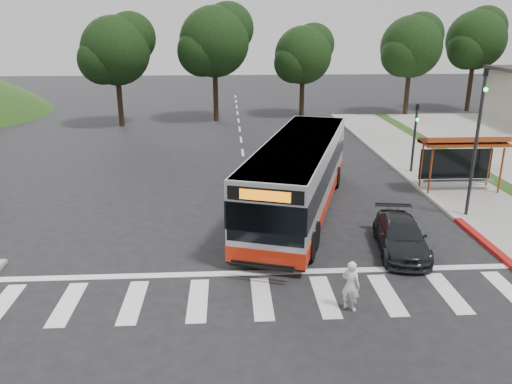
{
  "coord_description": "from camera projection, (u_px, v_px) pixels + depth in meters",
  "views": [
    {
      "loc": [
        -0.97,
        -18.76,
        8.13
      ],
      "look_at": [
        0.14,
        0.76,
        1.6
      ],
      "focal_mm": 35.0,
      "sensor_mm": 36.0,
      "label": 1
    }
  ],
  "objects": [
    {
      "name": "tree_ne_b",
      "position": [
        476.0,
        39.0,
        47.92
      ],
      "size": [
        6.16,
        5.74,
        10.02
      ],
      "color": "black",
      "rests_on": "ground"
    },
    {
      "name": "tree_ne_a",
      "position": [
        412.0,
        46.0,
        45.81
      ],
      "size": [
        6.16,
        5.74,
        9.3
      ],
      "color": "black",
      "rests_on": "parking_lot"
    },
    {
      "name": "transit_bus",
      "position": [
        298.0,
        177.0,
        22.44
      ],
      "size": [
        6.58,
        13.05,
        3.31
      ],
      "primitive_type": null,
      "rotation": [
        0.0,
        0.0,
        -0.31
      ],
      "color": "#B2B4B7",
      "rests_on": "ground"
    },
    {
      "name": "curb_east",
      "position": [
        404.0,
        174.0,
        28.43
      ],
      "size": [
        0.3,
        40.0,
        0.15
      ],
      "primitive_type": "cube",
      "color": "#9E9991",
      "rests_on": "ground"
    },
    {
      "name": "tree_north_c",
      "position": [
        117.0,
        49.0,
        40.65
      ],
      "size": [
        6.16,
        5.74,
        9.3
      ],
      "color": "black",
      "rests_on": "ground"
    },
    {
      "name": "traffic_signal_ne_short",
      "position": [
        415.0,
        131.0,
        28.17
      ],
      "size": [
        0.18,
        0.37,
        4.0
      ],
      "color": "black",
      "rests_on": "ground"
    },
    {
      "name": "traffic_signal_ne_tall",
      "position": [
        478.0,
        131.0,
        21.1
      ],
      "size": [
        0.18,
        0.37,
        6.5
      ],
      "color": "black",
      "rests_on": "ground"
    },
    {
      "name": "curb_east_red",
      "position": [
        492.0,
        249.0,
        18.96
      ],
      "size": [
        0.32,
        6.0,
        0.15
      ],
      "primitive_type": "cube",
      "color": "maroon",
      "rests_on": "ground"
    },
    {
      "name": "bus_shelter",
      "position": [
        462.0,
        147.0,
        25.07
      ],
      "size": [
        4.2,
        1.6,
        2.86
      ],
      "color": "#8D3917",
      "rests_on": "sidewalk_east"
    },
    {
      "name": "pedestrian",
      "position": [
        351.0,
        286.0,
        14.81
      ],
      "size": [
        0.69,
        0.66,
        1.59
      ],
      "primitive_type": "imported",
      "rotation": [
        0.0,
        0.0,
        2.49
      ],
      "color": "silver",
      "rests_on": "ground"
    },
    {
      "name": "sidewalk_east",
      "position": [
        438.0,
        174.0,
        28.54
      ],
      "size": [
        4.0,
        40.0,
        0.12
      ],
      "primitive_type": "cube",
      "color": "gray",
      "rests_on": "ground"
    },
    {
      "name": "tree_north_a",
      "position": [
        215.0,
        41.0,
        42.78
      ],
      "size": [
        6.6,
        6.15,
        10.17
      ],
      "color": "black",
      "rests_on": "ground"
    },
    {
      "name": "crosswalk_ladder",
      "position": [
        262.0,
        298.0,
        15.66
      ],
      "size": [
        18.0,
        2.6,
        0.01
      ],
      "primitive_type": "cube",
      "color": "silver",
      "rests_on": "ground"
    },
    {
      "name": "ground",
      "position": [
        254.0,
        235.0,
        20.39
      ],
      "size": [
        140.0,
        140.0,
        0.0
      ],
      "primitive_type": "plane",
      "color": "black",
      "rests_on": "ground"
    },
    {
      "name": "tree_north_b",
      "position": [
        304.0,
        54.0,
        45.5
      ],
      "size": [
        5.72,
        5.33,
        8.43
      ],
      "color": "black",
      "rests_on": "ground"
    },
    {
      "name": "dark_sedan",
      "position": [
        401.0,
        236.0,
        18.77
      ],
      "size": [
        2.32,
        4.42,
        1.22
      ],
      "primitive_type": "imported",
      "rotation": [
        0.0,
        0.0,
        -0.15
      ],
      "color": "black",
      "rests_on": "ground"
    }
  ]
}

